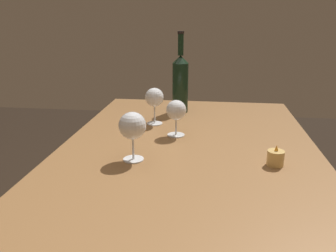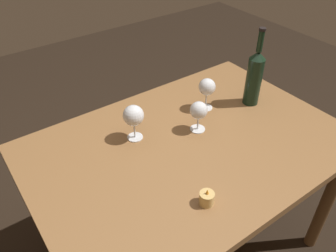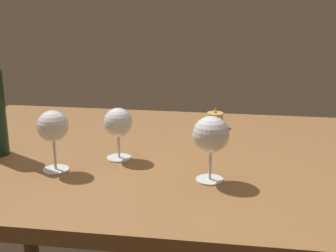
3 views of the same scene
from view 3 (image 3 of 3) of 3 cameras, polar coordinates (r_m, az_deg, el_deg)
name	(u,v)px [view 3 (image 3 of 3)]	position (r m, az deg, el deg)	size (l,w,h in m)	color
dining_table	(155,183)	(1.36, -1.56, -6.83)	(1.30, 0.90, 0.74)	olive
wine_glass_left	(211,136)	(1.11, 5.12, -1.19)	(0.09, 0.09, 0.16)	white
wine_glass_right	(118,124)	(1.26, -5.97, 0.28)	(0.08, 0.08, 0.14)	white
wine_glass_centre	(53,128)	(1.20, -13.53, -0.23)	(0.08, 0.08, 0.16)	white
votive_candle	(215,120)	(1.56, 5.61, 0.68)	(0.05, 0.05, 0.07)	#DBB266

